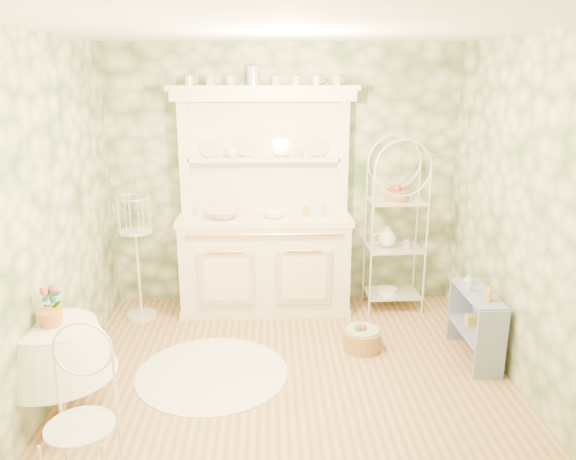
{
  "coord_description": "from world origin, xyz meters",
  "views": [
    {
      "loc": [
        -0.16,
        -3.98,
        2.42
      ],
      "look_at": [
        0.0,
        0.5,
        1.15
      ],
      "focal_mm": 35.0,
      "sensor_mm": 36.0,
      "label": 1
    }
  ],
  "objects_px": {
    "bakers_rack": "(396,220)",
    "floor_basket": "(362,339)",
    "kitchen_dresser": "(265,203)",
    "side_shelf": "(475,327)",
    "round_table": "(57,372)",
    "birdcage_stand": "(137,252)",
    "cafe_chair": "(80,428)"
  },
  "relations": [
    {
      "from": "bakers_rack",
      "to": "floor_basket",
      "type": "height_order",
      "value": "bakers_rack"
    },
    {
      "from": "kitchen_dresser",
      "to": "side_shelf",
      "type": "bearing_deg",
      "value": -31.92
    },
    {
      "from": "round_table",
      "to": "floor_basket",
      "type": "height_order",
      "value": "round_table"
    },
    {
      "from": "bakers_rack",
      "to": "side_shelf",
      "type": "relative_size",
      "value": 2.74
    },
    {
      "from": "side_shelf",
      "to": "birdcage_stand",
      "type": "xyz_separation_m",
      "value": [
        -3.08,
        0.96,
        0.4
      ]
    },
    {
      "from": "birdcage_stand",
      "to": "floor_basket",
      "type": "bearing_deg",
      "value": -19.72
    },
    {
      "from": "side_shelf",
      "to": "floor_basket",
      "type": "distance_m",
      "value": 0.98
    },
    {
      "from": "bakers_rack",
      "to": "birdcage_stand",
      "type": "distance_m",
      "value": 2.63
    },
    {
      "from": "side_shelf",
      "to": "birdcage_stand",
      "type": "height_order",
      "value": "birdcage_stand"
    },
    {
      "from": "bakers_rack",
      "to": "birdcage_stand",
      "type": "height_order",
      "value": "bakers_rack"
    },
    {
      "from": "birdcage_stand",
      "to": "bakers_rack",
      "type": "bearing_deg",
      "value": 4.1
    },
    {
      "from": "bakers_rack",
      "to": "side_shelf",
      "type": "bearing_deg",
      "value": -69.86
    },
    {
      "from": "kitchen_dresser",
      "to": "birdcage_stand",
      "type": "distance_m",
      "value": 1.35
    },
    {
      "from": "bakers_rack",
      "to": "round_table",
      "type": "relative_size",
      "value": 2.72
    },
    {
      "from": "side_shelf",
      "to": "floor_basket",
      "type": "bearing_deg",
      "value": 174.25
    },
    {
      "from": "side_shelf",
      "to": "birdcage_stand",
      "type": "relative_size",
      "value": 0.5
    },
    {
      "from": "bakers_rack",
      "to": "round_table",
      "type": "height_order",
      "value": "bakers_rack"
    },
    {
      "from": "round_table",
      "to": "birdcage_stand",
      "type": "xyz_separation_m",
      "value": [
        0.21,
        1.69,
        0.35
      ]
    },
    {
      "from": "bakers_rack",
      "to": "birdcage_stand",
      "type": "xyz_separation_m",
      "value": [
        -2.61,
        -0.19,
        -0.26
      ]
    },
    {
      "from": "kitchen_dresser",
      "to": "birdcage_stand",
      "type": "height_order",
      "value": "kitchen_dresser"
    },
    {
      "from": "side_shelf",
      "to": "floor_basket",
      "type": "xyz_separation_m",
      "value": [
        -0.94,
        0.19,
        -0.2
      ]
    },
    {
      "from": "round_table",
      "to": "cafe_chair",
      "type": "xyz_separation_m",
      "value": [
        0.42,
        -0.8,
        0.09
      ]
    },
    {
      "from": "round_table",
      "to": "cafe_chair",
      "type": "bearing_deg",
      "value": -62.08
    },
    {
      "from": "birdcage_stand",
      "to": "cafe_chair",
      "type": "bearing_deg",
      "value": -85.21
    },
    {
      "from": "floor_basket",
      "to": "side_shelf",
      "type": "bearing_deg",
      "value": -11.45
    },
    {
      "from": "side_shelf",
      "to": "cafe_chair",
      "type": "height_order",
      "value": "cafe_chair"
    },
    {
      "from": "bakers_rack",
      "to": "cafe_chair",
      "type": "xyz_separation_m",
      "value": [
        -2.4,
        -2.67,
        -0.52
      ]
    },
    {
      "from": "kitchen_dresser",
      "to": "floor_basket",
      "type": "relative_size",
      "value": 7.4
    },
    {
      "from": "cafe_chair",
      "to": "birdcage_stand",
      "type": "distance_m",
      "value": 2.51
    },
    {
      "from": "side_shelf",
      "to": "cafe_chair",
      "type": "bearing_deg",
      "value": -146.28
    },
    {
      "from": "birdcage_stand",
      "to": "floor_basket",
      "type": "distance_m",
      "value": 2.35
    },
    {
      "from": "kitchen_dresser",
      "to": "bakers_rack",
      "type": "bearing_deg",
      "value": 0.59
    }
  ]
}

